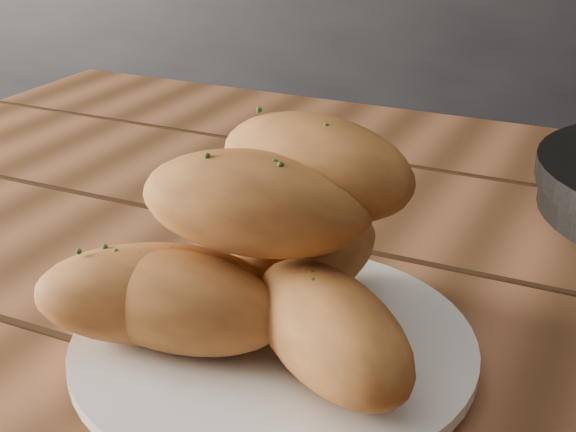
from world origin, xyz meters
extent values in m
cube|color=black|center=(0.00, 1.70, 0.45)|extent=(2.80, 0.60, 0.90)
cylinder|color=brown|center=(-0.25, 0.86, 0.35)|extent=(0.07, 0.07, 0.71)
cylinder|color=white|center=(0.21, 0.44, 0.76)|extent=(0.22, 0.22, 0.01)
cylinder|color=white|center=(0.21, 0.44, 0.76)|extent=(0.24, 0.24, 0.01)
ellipsoid|color=#CA7838|center=(0.16, 0.41, 0.80)|extent=(0.14, 0.07, 0.06)
ellipsoid|color=#CA7838|center=(0.25, 0.42, 0.80)|extent=(0.15, 0.13, 0.06)
ellipsoid|color=#CA7838|center=(0.20, 0.49, 0.80)|extent=(0.10, 0.14, 0.06)
ellipsoid|color=#CA7838|center=(0.20, 0.44, 0.86)|extent=(0.14, 0.08, 0.06)
ellipsoid|color=#CA7838|center=(0.22, 0.47, 0.87)|extent=(0.14, 0.09, 0.06)
ellipsoid|color=#CA7838|center=(0.15, 0.41, 0.80)|extent=(0.15, 0.12, 0.06)
camera|label=1|loc=(0.39, 0.08, 1.03)|focal=50.00mm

